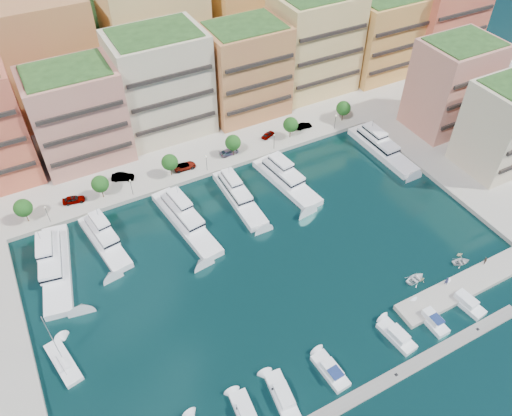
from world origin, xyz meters
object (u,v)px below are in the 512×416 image
object	(u,v)px
tender_2	(461,262)
cruiser_8	(464,301)
sailboat_1	(64,363)
car_1	(123,177)
tree_3	(233,143)
car_2	(185,166)
cruiser_6	(397,336)
yacht_3	(238,195)
lamppost_0	(47,212)
car_0	(73,199)
tree_2	(170,162)
person_0	(447,281)
cruiser_7	(430,319)
yacht_0	(55,264)
cruiser_2	(247,415)
lamppost_1	(131,185)
yacht_6	(380,147)
car_3	(229,152)
yacht_4	(285,179)
cruiser_3	(282,396)
tender_1	(422,279)
yacht_1	(104,239)
lamppost_4	(335,120)
tree_4	(291,125)
tender_3	(460,254)
tree_0	(23,208)
car_5	(304,126)
tree_1	(100,184)
lamppost_3	(274,139)
cruiser_4	(331,371)
person_1	(485,261)
yacht_2	(184,219)
tender_0	(415,279)
car_4	(268,135)
tree_5	(343,108)

from	to	relation	value
tender_2	cruiser_8	bearing A→B (deg)	152.79
sailboat_1	car_1	xyz separation A→B (m)	(22.48, 39.79, 1.52)
tree_3	car_2	distance (m)	12.75
cruiser_6	yacht_3	bearing A→B (deg)	100.45
lamppost_0	tender_2	size ratio (longest dim) A/B	1.17
yacht_3	car_0	distance (m)	35.77
tree_2	person_0	distance (m)	63.43
tree_3	cruiser_7	xyz separation A→B (m)	(10.01, -58.10, -4.17)
yacht_0	cruiser_2	distance (m)	47.34
lamppost_0	lamppost_1	size ratio (longest dim) A/B	1.00
yacht_6	car_3	world-z (taller)	yacht_6
yacht_4	person_0	size ratio (longest dim) A/B	11.03
cruiser_3	cruiser_7	xyz separation A→B (m)	(30.10, -0.01, 0.02)
yacht_6	tender_1	xyz separation A→B (m)	(-18.56, -36.20, -0.85)
yacht_1	car_1	world-z (taller)	yacht_1
lamppost_4	tree_4	bearing A→B (deg)	169.15
yacht_1	tender_3	world-z (taller)	yacht_1
tree_0	car_5	xyz separation A→B (m)	(69.17, 1.71, -3.05)
lamppost_0	person_0	bearing A→B (deg)	-39.91
tree_1	lamppost_3	world-z (taller)	tree_1
tree_2	car_2	xyz separation A→B (m)	(3.64, 0.78, -3.01)
cruiser_4	tender_3	distance (m)	37.89
tree_1	car_3	size ratio (longest dim) A/B	1.16
cruiser_3	tender_2	distance (m)	45.33
tender_3	tender_1	distance (m)	10.99
car_5	person_1	size ratio (longest dim) A/B	2.54
yacht_2	cruiser_2	distance (m)	43.74
lamppost_4	tender_3	size ratio (longest dim) A/B	2.95
yacht_4	car_3	size ratio (longest dim) A/B	4.21
lamppost_4	cruiser_6	size ratio (longest dim) A/B	0.56
tender_1	cruiser_4	bearing A→B (deg)	104.67
yacht_3	tender_2	distance (m)	48.00
tree_4	tender_0	distance (m)	50.12
lamppost_3	yacht_3	world-z (taller)	yacht_3
cruiser_3	car_2	world-z (taller)	car_2
car_4	lamppost_3	bearing A→B (deg)	144.49
tree_4	car_0	size ratio (longest dim) A/B	1.19
lamppost_0	cruiser_2	distance (m)	58.60
yacht_3	yacht_0	bearing A→B (deg)	-178.26
tree_4	tree_5	size ratio (longest dim) A/B	1.00
tree_0	tender_3	world-z (taller)	tree_0
person_0	cruiser_3	bearing A→B (deg)	48.59
lamppost_0	yacht_6	xyz separation A→B (m)	(77.42, -12.04, -2.62)
tree_1	yacht_3	bearing A→B (deg)	-27.30
tree_0	tender_0	bearing A→B (deg)	-38.87
cruiser_6	sailboat_1	xyz separation A→B (m)	(-51.47, 21.97, -0.24)
yacht_4	sailboat_1	world-z (taller)	sailboat_1
car_3	cruiser_8	bearing A→B (deg)	-164.28
tree_4	tree_5	xyz separation A→B (m)	(16.00, 0.00, 0.00)
tree_4	car_5	xyz separation A→B (m)	(5.17, 1.71, -3.05)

